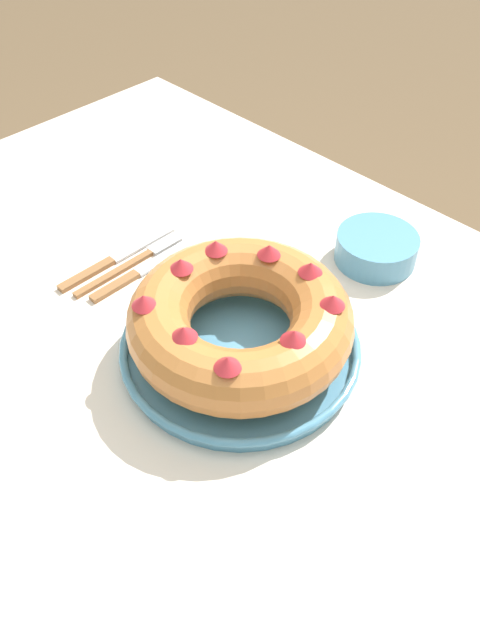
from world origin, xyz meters
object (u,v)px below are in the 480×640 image
Objects in this scene: fork at (137,260)px; side_bowl at (376,248)px; bundt_cake at (240,319)px; serving_knife at (111,261)px; serving_dish at (240,348)px; cake_knife at (135,274)px.

fork is 0.39m from side_bowl.
serving_knife is (-0.29, -0.01, -0.07)m from bundt_cake.
serving_knife reaches higher than fork.
serving_dish is 1.10× the size of bundt_cake.
serving_dish is 0.29m from serving_knife.
serving_dish is 0.30m from side_bowl.
bundt_cake is 0.24m from cake_knife.
side_bowl reaches higher than fork.
side_bowl reaches higher than serving_knife.
side_bowl is at bearing 88.34° from bundt_cake.
cake_knife is at bearing 179.97° from bundt_cake.
bundt_cake is 0.31m from side_bowl.
cake_knife is 0.39m from side_bowl.
serving_knife is at bearing -178.41° from serving_dish.
serving_knife is 0.05m from cake_knife.
bundt_cake is at bearing -0.42° from serving_knife.
serving_dish is 0.24m from cake_knife.
serving_knife is at bearing -178.41° from bundt_cake.
bundt_cake is 2.31× the size of side_bowl.
serving_dish is at bearing -0.42° from serving_knife.
fork is at bearing 138.62° from cake_knife.
fork is (-0.26, 0.02, -0.01)m from serving_dish.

